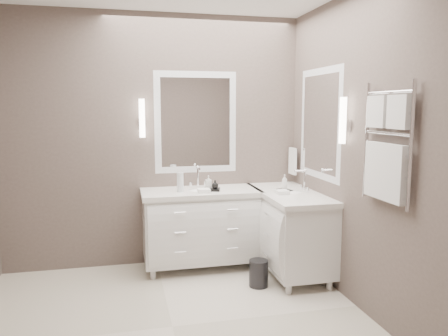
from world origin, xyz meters
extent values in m
cube|color=beige|center=(0.00, 0.00, -0.01)|extent=(3.20, 3.00, 0.01)
cube|color=#574B46|center=(0.00, 1.50, 1.35)|extent=(3.20, 0.01, 2.70)
cube|color=#574B46|center=(0.00, -1.50, 1.35)|extent=(3.20, 0.01, 2.70)
cube|color=#574B46|center=(1.60, 0.00, 1.35)|extent=(0.01, 3.00, 2.70)
cube|color=white|center=(0.45, 1.23, 0.45)|extent=(1.20, 0.55, 0.70)
cube|color=white|center=(0.45, 1.23, 0.82)|extent=(1.24, 0.59, 0.05)
ellipsoid|color=white|center=(0.45, 1.23, 0.81)|extent=(0.36, 0.28, 0.12)
cylinder|color=white|center=(0.45, 1.39, 0.96)|extent=(0.02, 0.02, 0.22)
cube|color=white|center=(1.33, 0.90, 0.45)|extent=(0.55, 1.20, 0.70)
cube|color=white|center=(1.33, 0.90, 0.82)|extent=(0.59, 1.24, 0.05)
ellipsoid|color=white|center=(1.33, 0.90, 0.81)|extent=(0.36, 0.28, 0.12)
cylinder|color=white|center=(1.49, 0.90, 0.96)|extent=(0.02, 0.02, 0.22)
cube|color=white|center=(0.45, 1.49, 1.55)|extent=(0.90, 0.02, 1.10)
cube|color=white|center=(0.45, 1.49, 1.55)|extent=(0.77, 0.02, 0.96)
cube|color=white|center=(1.59, 0.80, 1.55)|extent=(0.02, 0.90, 1.10)
cube|color=white|center=(1.59, 0.80, 1.55)|extent=(0.02, 0.90, 0.96)
cube|color=white|center=(-0.13, 1.43, 1.55)|extent=(0.05, 0.05, 0.10)
cylinder|color=white|center=(-0.13, 1.43, 1.60)|extent=(0.06, 0.06, 0.40)
cube|color=white|center=(1.53, 0.22, 1.55)|extent=(0.05, 0.05, 0.10)
cylinder|color=white|center=(1.53, 0.22, 1.60)|extent=(0.06, 0.06, 0.40)
cylinder|color=white|center=(1.55, 1.36, 1.25)|extent=(0.02, 0.22, 0.02)
cube|color=white|center=(1.54, 1.36, 1.11)|extent=(0.03, 0.17, 0.30)
cylinder|color=white|center=(1.56, -0.68, 1.45)|extent=(0.03, 0.03, 0.90)
cylinder|color=white|center=(1.56, -0.12, 1.45)|extent=(0.03, 0.03, 0.90)
cube|color=white|center=(1.55, -0.53, 1.68)|extent=(0.06, 0.22, 0.24)
cube|color=white|center=(1.55, -0.27, 1.68)|extent=(0.06, 0.22, 0.24)
cube|color=white|center=(1.55, -0.40, 1.24)|extent=(0.06, 0.46, 0.42)
cylinder|color=black|center=(0.90, 0.60, 0.13)|extent=(0.24, 0.24, 0.26)
cube|color=black|center=(0.56, 1.16, 0.86)|extent=(0.20, 0.17, 0.03)
cube|color=black|center=(1.28, 0.93, 0.86)|extent=(0.14, 0.17, 0.02)
cylinder|color=silver|center=(0.23, 1.16, 0.95)|extent=(0.09, 0.09, 0.20)
imported|color=white|center=(0.53, 1.18, 0.94)|extent=(0.06, 0.06, 0.13)
imported|color=black|center=(0.59, 1.13, 0.92)|extent=(0.09, 0.09, 0.09)
imported|color=white|center=(1.28, 0.93, 0.95)|extent=(0.07, 0.07, 0.16)
camera|label=1|loc=(-0.34, -3.24, 1.71)|focal=35.00mm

